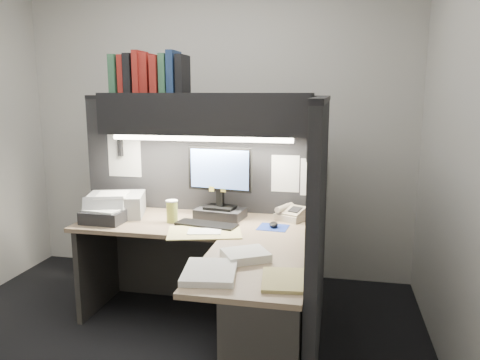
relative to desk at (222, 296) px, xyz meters
The scene contains 22 objects.
floor 0.61m from the desk, behind, with size 3.50×3.50×0.00m, color black.
wall_back 1.81m from the desk, 105.82° to the left, with size 3.50×0.04×2.70m, color beige.
wall_right 1.61m from the desk, ahead, with size 0.04×3.00×2.70m, color beige.
partition_back 1.07m from the desk, 113.00° to the left, with size 1.90×0.06×1.60m, color black.
partition_right 0.68m from the desk, 18.19° to the left, with size 0.06×1.50×1.60m, color black.
desk is the anchor object (origin of this frame).
overhead_shelf 1.33m from the desk, 111.79° to the left, with size 1.55×0.34×0.30m, color black.
task_light_tube 1.12m from the desk, 116.16° to the left, with size 0.04×0.04×1.32m, color white.
monitor 0.89m from the desk, 104.64° to the left, with size 0.49×0.27×0.53m.
keyboard 0.60m from the desk, 115.29° to the left, with size 0.44×0.15×0.02m, color black.
mousepad 0.65m from the desk, 66.37° to the left, with size 0.20×0.18×0.00m, color navy.
mouse 0.67m from the desk, 66.27° to the left, with size 0.06×0.10×0.04m, color black.
telephone 0.91m from the desk, 66.19° to the left, with size 0.19×0.20×0.08m, color #B5A68B.
coffee_cup 0.81m from the desk, 133.34° to the left, with size 0.08×0.08×0.15m, color #CDC752.
printer 1.22m from the desk, 147.56° to the left, with size 0.41×0.35×0.16m, color #9DA0A2.
notebook_stack 1.12m from the desk, 156.07° to the left, with size 0.29×0.24×0.09m, color black.
open_folder 0.48m from the desk, 121.38° to the left, with size 0.48×0.32×0.01m, color tan.
paper_stack_a 0.37m from the desk, 32.97° to the right, with size 0.24×0.21×0.05m, color white.
paper_stack_b 0.48m from the desk, 84.96° to the right, with size 0.27×0.33×0.03m, color white.
manila_stack 0.64m from the desk, 41.76° to the right, with size 0.23×0.30×0.02m, color tan.
binder_row 1.70m from the desk, 133.99° to the left, with size 0.56×0.24×0.30m.
pinned_papers 0.83m from the desk, 90.40° to the left, with size 1.76×1.31×0.51m.
Camera 1 is at (1.07, -2.57, 1.66)m, focal length 35.00 mm.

